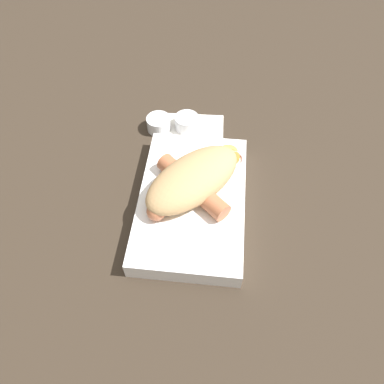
# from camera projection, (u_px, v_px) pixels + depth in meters

# --- Properties ---
(ground_plane) EXTENTS (3.00, 3.00, 0.00)m
(ground_plane) POSITION_uv_depth(u_px,v_px,m) (192.00, 207.00, 0.60)
(ground_plane) COLOR #33281E
(food_tray) EXTENTS (0.26, 0.16, 0.03)m
(food_tray) POSITION_uv_depth(u_px,v_px,m) (192.00, 202.00, 0.59)
(food_tray) COLOR white
(food_tray) RESTS_ON ground_plane
(bread_roll) EXTENTS (0.18, 0.18, 0.05)m
(bread_roll) POSITION_uv_depth(u_px,v_px,m) (194.00, 179.00, 0.56)
(bread_roll) COLOR tan
(bread_roll) RESTS_ON food_tray
(sausage) EXTENTS (0.13, 0.12, 0.03)m
(sausage) POSITION_uv_depth(u_px,v_px,m) (191.00, 186.00, 0.57)
(sausage) COLOR #B26642
(sausage) RESTS_ON food_tray
(pickled_veggies) EXTENTS (0.06, 0.05, 0.00)m
(pickled_veggies) POSITION_uv_depth(u_px,v_px,m) (231.00, 157.00, 0.62)
(pickled_veggies) COLOR #F99E4C
(pickled_veggies) RESTS_ON food_tray
(napkin) EXTENTS (0.12, 0.12, 0.00)m
(napkin) POSITION_uv_depth(u_px,v_px,m) (192.00, 135.00, 0.70)
(napkin) COLOR white
(napkin) RESTS_ON ground_plane
(condiment_cup_near) EXTENTS (0.04, 0.04, 0.03)m
(condiment_cup_near) POSITION_uv_depth(u_px,v_px,m) (187.00, 123.00, 0.70)
(condiment_cup_near) COLOR silver
(condiment_cup_near) RESTS_ON ground_plane
(condiment_cup_far) EXTENTS (0.04, 0.04, 0.03)m
(condiment_cup_far) POSITION_uv_depth(u_px,v_px,m) (159.00, 124.00, 0.70)
(condiment_cup_far) COLOR silver
(condiment_cup_far) RESTS_ON ground_plane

